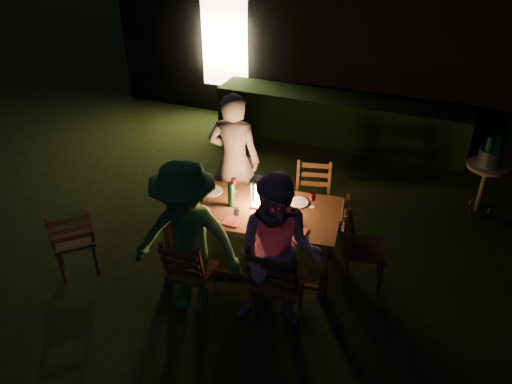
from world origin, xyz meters
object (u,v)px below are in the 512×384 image
at_px(chair_far_left, 234,204).
at_px(ice_bucket, 490,157).
at_px(chair_far_right, 311,214).
at_px(person_house_side, 234,161).
at_px(bottle_table, 231,194).
at_px(side_table, 486,171).
at_px(person_opp_left, 187,241).
at_px(chair_end, 362,260).
at_px(dining_table, 253,214).
at_px(chair_spare, 76,251).
at_px(bottle_bucket_a, 487,155).
at_px(chair_near_left, 193,282).
at_px(lantern, 259,194).
at_px(bottle_bucket_b, 495,153).
at_px(chair_near_right, 278,294).
at_px(person_opp_right, 278,256).

height_order(chair_far_left, ice_bucket, chair_far_left).
height_order(chair_far_right, person_house_side, person_house_side).
bearing_deg(chair_far_left, person_house_side, -87.67).
height_order(bottle_table, side_table, bottle_table).
distance_m(person_opp_left, ice_bucket, 4.10).
relative_size(chair_far_left, chair_end, 0.92).
relative_size(dining_table, chair_spare, 2.00).
bearing_deg(person_house_side, bottle_bucket_a, -162.15).
height_order(chair_near_left, chair_far_left, chair_near_left).
height_order(chair_near_left, bottle_bucket_a, bottle_bucket_a).
bearing_deg(lantern, ice_bucket, 42.12).
relative_size(person_opp_left, bottle_bucket_a, 5.36).
xyz_separation_m(ice_bucket, bottle_bucket_b, (0.05, 0.04, 0.05)).
distance_m(chair_near_left, chair_spare, 1.44).
bearing_deg(lantern, chair_far_right, 63.12).
bearing_deg(chair_near_left, ice_bucket, 44.08).
xyz_separation_m(chair_near_left, bottle_bucket_b, (2.79, 3.05, 0.58)).
xyz_separation_m(chair_spare, side_table, (4.18, 3.05, 0.32)).
distance_m(chair_far_left, lantern, 1.09).
bearing_deg(side_table, person_opp_left, -131.77).
distance_m(dining_table, chair_near_right, 0.97).
relative_size(chair_near_right, side_table, 1.52).
bearing_deg(lantern, chair_end, 5.32).
relative_size(person_opp_left, side_table, 2.43).
xyz_separation_m(chair_far_left, bottle_bucket_a, (2.90, 1.44, 0.58)).
distance_m(person_opp_left, bottle_table, 0.85).
height_order(chair_far_right, chair_end, chair_end).
relative_size(dining_table, chair_far_right, 2.07).
xyz_separation_m(person_house_side, person_opp_left, (0.22, -1.62, -0.03)).
xyz_separation_m(chair_end, chair_spare, (-3.00, -1.03, -0.01)).
bearing_deg(bottle_table, chair_near_left, -96.88).
distance_m(dining_table, ice_bucket, 3.24).
relative_size(chair_far_left, bottle_bucket_a, 2.93).
bearing_deg(bottle_bucket_a, bottle_table, -139.98).
bearing_deg(chair_spare, side_table, -7.59).
bearing_deg(chair_spare, person_opp_right, -40.88).
bearing_deg(ice_bucket, side_table, 0.00).
bearing_deg(bottle_table, side_table, 40.00).
xyz_separation_m(bottle_table, side_table, (2.64, 2.22, -0.30)).
xyz_separation_m(chair_far_right, person_opp_right, (0.12, -1.59, 0.56)).
bearing_deg(bottle_bucket_a, chair_spare, -143.93).
xyz_separation_m(chair_end, person_house_side, (-1.77, 0.59, 0.57)).
bearing_deg(chair_end, dining_table, -92.06).
xyz_separation_m(chair_near_right, person_opp_right, (0.01, -0.05, 0.53)).
bearing_deg(chair_spare, chair_end, -24.73).
bearing_deg(chair_near_right, chair_far_left, 126.31).
relative_size(ice_bucket, bottle_bucket_a, 0.94).
xyz_separation_m(chair_far_left, side_table, (2.95, 1.48, 0.34)).
bearing_deg(chair_near_left, person_opp_right, 0.99).
height_order(chair_far_right, person_opp_left, person_opp_left).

